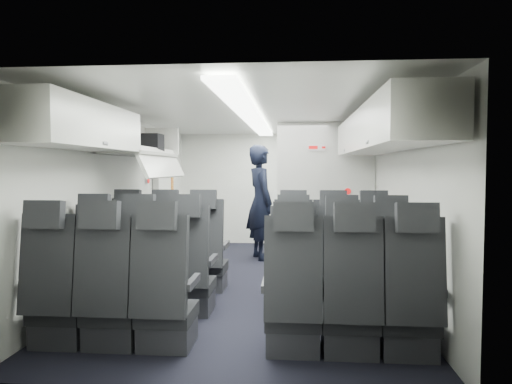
% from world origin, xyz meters
% --- Properties ---
extents(cabin_shell, '(3.41, 6.01, 2.16)m').
position_xyz_m(cabin_shell, '(0.00, 0.00, 1.12)').
color(cabin_shell, black).
rests_on(cabin_shell, ground).
extents(seat_row_front, '(3.33, 0.56, 1.24)m').
position_xyz_m(seat_row_front, '(-0.00, -0.53, 0.40)').
color(seat_row_front, black).
rests_on(seat_row_front, cabin_shell).
extents(seat_row_mid, '(3.33, 0.56, 1.24)m').
position_xyz_m(seat_row_mid, '(-0.00, -1.43, 0.40)').
color(seat_row_mid, black).
rests_on(seat_row_mid, cabin_shell).
extents(seat_row_rear, '(3.33, 0.56, 1.24)m').
position_xyz_m(seat_row_rear, '(-0.00, -2.33, 0.40)').
color(seat_row_rear, black).
rests_on(seat_row_rear, cabin_shell).
extents(overhead_bin_left_rear, '(0.53, 1.80, 0.40)m').
position_xyz_m(overhead_bin_left_rear, '(-1.40, -2.00, 1.86)').
color(overhead_bin_left_rear, silver).
rests_on(overhead_bin_left_rear, cabin_shell).
extents(overhead_bin_left_front_open, '(0.64, 1.70, 0.72)m').
position_xyz_m(overhead_bin_left_front_open, '(-1.44, -0.25, 1.74)').
color(overhead_bin_left_front_open, '#9E9E93').
rests_on(overhead_bin_left_front_open, cabin_shell).
extents(overhead_bin_right_rear, '(0.53, 1.80, 0.40)m').
position_xyz_m(overhead_bin_right_rear, '(1.40, -2.00, 1.86)').
color(overhead_bin_right_rear, silver).
rests_on(overhead_bin_right_rear, cabin_shell).
extents(overhead_bin_right_front, '(0.53, 1.70, 0.40)m').
position_xyz_m(overhead_bin_right_front, '(1.40, -0.25, 1.86)').
color(overhead_bin_right_front, silver).
rests_on(overhead_bin_right_front, cabin_shell).
extents(bulkhead_partition, '(1.40, 0.15, 2.13)m').
position_xyz_m(bulkhead_partition, '(0.98, 0.80, 1.08)').
color(bulkhead_partition, silver).
rests_on(bulkhead_partition, cabin_shell).
extents(galley_unit, '(0.85, 0.52, 1.90)m').
position_xyz_m(galley_unit, '(0.95, 2.72, 0.95)').
color(galley_unit, '#939399').
rests_on(galley_unit, cabin_shell).
extents(boarding_door, '(0.12, 1.27, 1.86)m').
position_xyz_m(boarding_door, '(-1.64, 1.55, 0.95)').
color(boarding_door, silver).
rests_on(boarding_door, cabin_shell).
extents(flight_attendant, '(0.67, 0.80, 1.86)m').
position_xyz_m(flight_attendant, '(-0.01, 1.48, 0.93)').
color(flight_attendant, black).
rests_on(flight_attendant, ground).
extents(carry_on_bag, '(0.40, 0.29, 0.24)m').
position_xyz_m(carry_on_bag, '(-1.40, -0.06, 1.81)').
color(carry_on_bag, black).
rests_on(carry_on_bag, overhead_bin_left_front_open).
extents(papers, '(0.19, 0.08, 0.13)m').
position_xyz_m(papers, '(0.18, 1.43, 1.05)').
color(papers, white).
rests_on(papers, flight_attendant).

